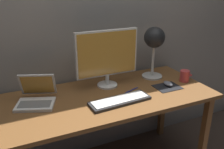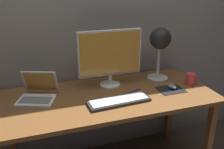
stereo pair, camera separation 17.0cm
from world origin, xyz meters
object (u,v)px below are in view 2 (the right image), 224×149
Objects in this scene: laptop at (38,91)px; desk_lamp at (160,42)px; pen at (133,91)px; monitor at (110,55)px; coffee_mug at (191,79)px; keyboard_main at (119,101)px; mouse at (172,86)px.

desk_lamp is (0.99, 0.06, 0.26)m from laptop.
laptop is 0.70m from pen.
monitor is 3.58× the size of pen.
coffee_mug is (1.18, -0.13, -0.01)m from laptop.
keyboard_main is at bearing -95.67° from monitor.
monitor reaches higher than keyboard_main.
mouse is 0.31m from pen.
keyboard_main is at bearing -24.69° from laptop.
desk_lamp is 0.47m from pen.
laptop is at bearing 171.13° from mouse.
monitor is at bearing 4.80° from laptop.
monitor is 1.56× the size of laptop.
laptop is 2.81× the size of coffee_mug.
mouse is at bearing -8.87° from laptop.
mouse is at bearing -24.55° from monitor.
mouse is (0.44, -0.20, -0.23)m from monitor.
keyboard_main is 3.20× the size of pen.
coffee_mug reaches higher than mouse.
coffee_mug is 0.50m from pen.
mouse is 0.69× the size of pen.
desk_lamp is at bearing 33.30° from keyboard_main.
keyboard_main is at bearing -141.69° from pen.
desk_lamp is 4.58× the size of mouse.
desk_lamp is 3.87× the size of coffee_mug.
mouse is at bearing 10.36° from keyboard_main.
coffee_mug is at bearing -6.34° from laptop.
keyboard_main is 4.66× the size of mouse.
desk_lamp reaches higher than coffee_mug.
monitor is at bearing 84.33° from keyboard_main.
desk_lamp is 3.14× the size of pen.
laptop reaches higher than keyboard_main.
keyboard_main is at bearing -169.64° from mouse.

